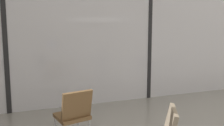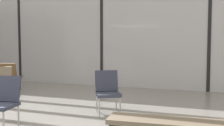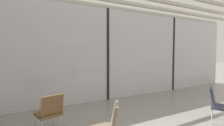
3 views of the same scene
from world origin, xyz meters
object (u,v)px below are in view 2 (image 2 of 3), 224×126
(lounge_chair_0, at_px, (0,81))
(lounge_chair_1, at_px, (3,99))
(parked_airplane, at_px, (133,34))
(lounge_chair_2, at_px, (11,75))
(lounge_chair_4, at_px, (107,89))

(lounge_chair_0, xyz_separation_m, lounge_chair_1, (1.72, -1.73, 0.00))
(parked_airplane, xyz_separation_m, lounge_chair_1, (0.21, -9.45, -1.57))
(lounge_chair_1, relative_size, lounge_chair_2, 1.00)
(parked_airplane, distance_m, lounge_chair_1, 9.59)
(lounge_chair_0, distance_m, lounge_chair_1, 2.44)
(parked_airplane, relative_size, lounge_chair_0, 13.51)
(parked_airplane, xyz_separation_m, lounge_chair_4, (1.52, -7.94, -1.57))
(lounge_chair_0, bearing_deg, lounge_chair_1, 74.83)
(parked_airplane, xyz_separation_m, lounge_chair_2, (-2.28, -6.49, -1.57))
(lounge_chair_1, xyz_separation_m, lounge_chair_4, (1.31, 1.51, 0.00))
(lounge_chair_1, xyz_separation_m, lounge_chair_2, (-2.49, 2.97, 0.00))
(lounge_chair_0, relative_size, lounge_chair_4, 1.00)
(parked_airplane, height_order, lounge_chair_2, parked_airplane)
(lounge_chair_4, bearing_deg, lounge_chair_1, -160.61)
(parked_airplane, relative_size, lounge_chair_1, 13.51)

